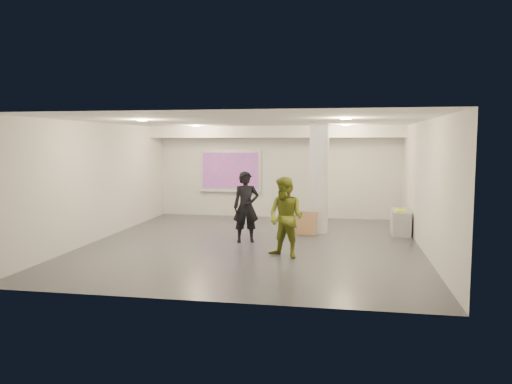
% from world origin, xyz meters
% --- Properties ---
extents(floor, '(8.00, 9.00, 0.01)m').
position_xyz_m(floor, '(0.00, 0.00, 0.00)').
color(floor, '#383A40').
rests_on(floor, ground).
extents(ceiling, '(8.00, 9.00, 0.01)m').
position_xyz_m(ceiling, '(0.00, 0.00, 3.00)').
color(ceiling, white).
rests_on(ceiling, floor).
extents(wall_back, '(8.00, 0.01, 3.00)m').
position_xyz_m(wall_back, '(0.00, 4.50, 1.50)').
color(wall_back, silver).
rests_on(wall_back, floor).
extents(wall_front, '(8.00, 0.01, 3.00)m').
position_xyz_m(wall_front, '(0.00, -4.50, 1.50)').
color(wall_front, silver).
rests_on(wall_front, floor).
extents(wall_left, '(0.01, 9.00, 3.00)m').
position_xyz_m(wall_left, '(-4.00, 0.00, 1.50)').
color(wall_left, silver).
rests_on(wall_left, floor).
extents(wall_right, '(0.01, 9.00, 3.00)m').
position_xyz_m(wall_right, '(4.00, 0.00, 1.50)').
color(wall_right, silver).
rests_on(wall_right, floor).
extents(soffit_band, '(8.00, 1.10, 0.36)m').
position_xyz_m(soffit_band, '(0.00, 3.95, 2.82)').
color(soffit_band, white).
rests_on(soffit_band, ceiling).
extents(downlight_nw, '(0.22, 0.22, 0.02)m').
position_xyz_m(downlight_nw, '(-2.20, 2.50, 2.98)').
color(downlight_nw, '#FFCB85').
rests_on(downlight_nw, ceiling).
extents(downlight_ne, '(0.22, 0.22, 0.02)m').
position_xyz_m(downlight_ne, '(2.20, 2.50, 2.98)').
color(downlight_ne, '#FFCB85').
rests_on(downlight_ne, ceiling).
extents(downlight_sw, '(0.22, 0.22, 0.02)m').
position_xyz_m(downlight_sw, '(-2.20, -1.50, 2.98)').
color(downlight_sw, '#FFCB85').
rests_on(downlight_sw, ceiling).
extents(downlight_se, '(0.22, 0.22, 0.02)m').
position_xyz_m(downlight_se, '(2.20, -1.50, 2.98)').
color(downlight_se, '#FFCB85').
rests_on(downlight_se, ceiling).
extents(column, '(0.52, 0.52, 3.00)m').
position_xyz_m(column, '(1.50, 1.80, 1.50)').
color(column, silver).
rests_on(column, floor).
extents(projection_screen, '(2.10, 0.13, 1.42)m').
position_xyz_m(projection_screen, '(-1.60, 4.45, 1.53)').
color(projection_screen, silver).
rests_on(projection_screen, wall_back).
extents(credenza, '(0.49, 1.13, 0.65)m').
position_xyz_m(credenza, '(3.72, 2.03, 0.33)').
color(credenza, '#9FA2A4').
rests_on(credenza, floor).
extents(postit_pad, '(0.28, 0.36, 0.03)m').
position_xyz_m(postit_pad, '(3.69, 1.76, 0.67)').
color(postit_pad, '#E4FF01').
rests_on(postit_pad, credenza).
extents(cardboard_back, '(0.61, 0.28, 0.64)m').
position_xyz_m(cardboard_back, '(1.19, 1.37, 0.32)').
color(cardboard_back, '#A0754B').
rests_on(cardboard_back, floor).
extents(cardboard_front, '(0.56, 0.28, 0.59)m').
position_xyz_m(cardboard_front, '(1.19, 1.56, 0.29)').
color(cardboard_front, '#A0754B').
rests_on(cardboard_front, floor).
extents(woman, '(0.75, 0.60, 1.78)m').
position_xyz_m(woman, '(-0.22, 0.21, 0.89)').
color(woman, black).
rests_on(woman, floor).
extents(man, '(1.06, 0.97, 1.76)m').
position_xyz_m(man, '(0.96, -1.28, 0.88)').
color(man, olive).
rests_on(man, floor).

